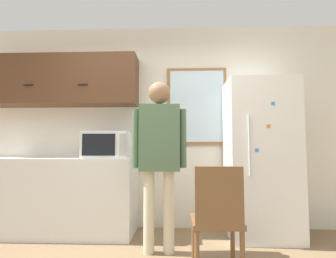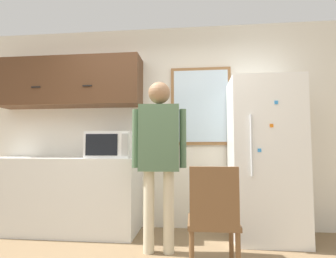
% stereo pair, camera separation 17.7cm
% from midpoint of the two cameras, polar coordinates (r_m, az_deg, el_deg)
% --- Properties ---
extents(back_wall, '(6.00, 0.06, 2.70)m').
position_cam_midpoint_polar(back_wall, '(3.57, -3.97, 0.80)').
color(back_wall, silver).
rests_on(back_wall, ground_plane).
extents(counter, '(1.96, 0.62, 0.92)m').
position_cam_midpoint_polar(counter, '(3.62, -24.77, -13.03)').
color(counter, silver).
rests_on(counter, ground_plane).
extents(upper_cabinets, '(1.96, 0.39, 0.64)m').
position_cam_midpoint_polar(upper_cabinets, '(3.79, -23.24, 9.57)').
color(upper_cabinets, '#51331E').
extents(microwave, '(0.54, 0.42, 0.32)m').
position_cam_midpoint_polar(microwave, '(3.28, -14.53, -3.36)').
color(microwave, white).
rests_on(microwave, counter).
extents(person, '(0.56, 0.25, 1.73)m').
position_cam_midpoint_polar(person, '(2.68, -3.82, -3.88)').
color(person, beige).
rests_on(person, ground_plane).
extents(refrigerator, '(0.78, 0.67, 1.85)m').
position_cam_midpoint_polar(refrigerator, '(3.30, 17.97, -6.01)').
color(refrigerator, white).
rests_on(refrigerator, ground_plane).
extents(chair, '(0.41, 0.41, 0.90)m').
position_cam_midpoint_polar(chair, '(2.26, 8.34, -18.16)').
color(chair, brown).
rests_on(chair, ground_plane).
extents(window, '(0.79, 0.05, 1.04)m').
position_cam_midpoint_polar(window, '(3.54, 4.85, 4.95)').
color(window, olive).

